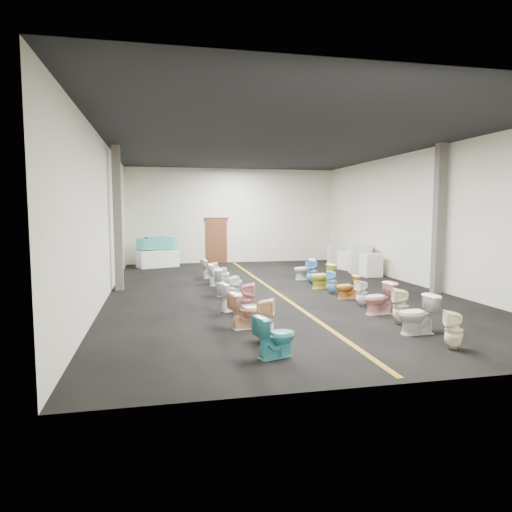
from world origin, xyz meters
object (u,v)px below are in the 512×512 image
object	(u,v)px
toilet_left_1	(264,320)
appliance_crate_c	(349,260)
appliance_crate_b	(360,259)
toilet_right_2	(401,306)
toilet_right_8	(313,272)
toilet_right_0	(454,330)
toilet_right_1	(418,314)
toilet_left_9	(213,272)
toilet_left_2	(247,310)
toilet_left_8	(219,275)
toilet_left_3	(247,300)
toilet_right_3	(379,298)
toilet_right_6	(332,282)
toilet_left_6	(228,282)
appliance_crate_a	(371,265)
toilet_left_4	(233,296)
toilet_left_7	(220,279)
toilet_right_4	(362,293)
toilet_left_0	(275,336)
toilet_right_9	(304,269)
bathtub	(157,243)
toilet_left_5	(231,289)
display_table	(158,258)
toilet_right_7	(322,276)
toilet_left_10	(211,268)

from	to	relation	value
toilet_left_1	appliance_crate_c	bearing A→B (deg)	-11.82
appliance_crate_b	toilet_right_2	xyz separation A→B (m)	(-2.70, -7.96, -0.16)
appliance_crate_c	toilet_right_8	size ratio (longest dim) A/B	0.95
toilet_right_0	toilet_right_1	size ratio (longest dim) A/B	0.87
toilet_left_1	toilet_left_9	xyz separation A→B (m)	(-0.09, 7.59, -0.07)
toilet_left_2	toilet_left_8	bearing A→B (deg)	-12.74
appliance_crate_c	toilet_left_3	xyz separation A→B (m)	(-5.92, -7.73, 0.01)
toilet_right_3	toilet_right_6	xyz separation A→B (m)	(-0.11, 2.82, -0.03)
appliance_crate_b	toilet_right_0	size ratio (longest dim) A/B	1.60
toilet_right_8	toilet_left_6	bearing A→B (deg)	-65.12
appliance_crate_c	toilet_right_3	size ratio (longest dim) A/B	1.03
toilet_left_8	toilet_right_6	bearing A→B (deg)	-120.74
appliance_crate_a	toilet_left_4	size ratio (longest dim) A/B	1.19
toilet_left_7	toilet_right_4	world-z (taller)	toilet_left_7
toilet_left_0	toilet_right_4	distance (m)	4.89
toilet_left_0	toilet_right_9	distance (m)	8.89
bathtub	toilet_left_5	size ratio (longest dim) A/B	2.45
toilet_left_5	toilet_right_6	xyz separation A→B (m)	(3.18, 0.69, -0.01)
toilet_right_8	toilet_right_9	distance (m)	0.96
bathtub	toilet_right_2	size ratio (longest dim) A/B	2.24
toilet_left_5	toilet_left_8	size ratio (longest dim) A/B	0.99
display_table	toilet_left_3	distance (m)	10.50
appliance_crate_c	toilet_left_3	world-z (taller)	toilet_left_3
toilet_left_9	toilet_right_3	world-z (taller)	toilet_right_3
toilet_left_5	toilet_right_0	distance (m)	5.98
toilet_left_8	toilet_right_3	distance (m)	5.98
toilet_left_1	toilet_right_7	bearing A→B (deg)	-10.61
toilet_right_1	toilet_right_0	bearing A→B (deg)	2.21
toilet_left_9	toilet_right_8	xyz separation A→B (m)	(3.28, -1.20, 0.08)
toilet_left_3	toilet_left_2	bearing A→B (deg)	-179.28
display_table	toilet_right_7	world-z (taller)	toilet_right_7
display_table	toilet_right_1	distance (m)	13.45
toilet_right_4	toilet_right_9	size ratio (longest dim) A/B	0.90
toilet_left_0	toilet_right_1	distance (m)	3.31
toilet_left_3	toilet_left_10	xyz separation A→B (m)	(-0.11, 6.54, -0.06)
toilet_right_4	appliance_crate_a	bearing A→B (deg)	137.83
appliance_crate_c	toilet_left_6	bearing A→B (deg)	-140.09
toilet_left_5	toilet_right_0	bearing A→B (deg)	-169.02
display_table	toilet_left_1	xyz separation A→B (m)	(2.01, -12.30, 0.04)
appliance_crate_a	toilet_left_2	xyz separation A→B (m)	(-6.10, -6.60, -0.04)
appliance_crate_b	toilet_right_8	xyz separation A→B (m)	(-2.79, -2.26, -0.14)
toilet_left_3	toilet_left_9	world-z (taller)	toilet_left_3
toilet_left_3	toilet_right_8	bearing A→B (deg)	-24.14
toilet_left_4	toilet_right_2	world-z (taller)	toilet_right_2
appliance_crate_c	toilet_left_7	bearing A→B (deg)	-146.85
toilet_left_1	toilet_right_0	xyz separation A→B (m)	(3.25, -1.17, -0.07)
toilet_left_5	toilet_right_7	bearing A→B (deg)	-85.51
appliance_crate_a	appliance_crate_c	size ratio (longest dim) A/B	1.07
toilet_left_2	toilet_right_1	xyz separation A→B (m)	(3.31, -1.17, 0.01)
toilet_left_2	toilet_left_9	distance (m)	6.53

